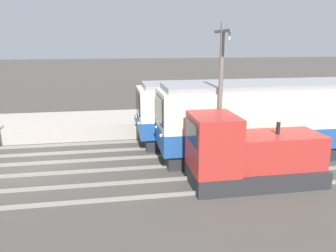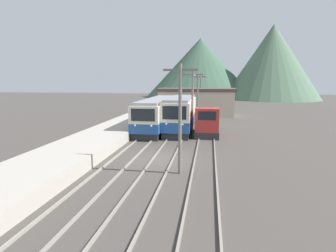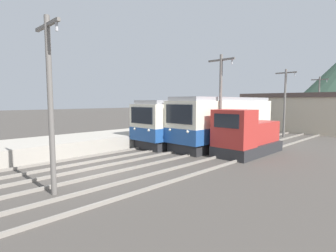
% 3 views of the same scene
% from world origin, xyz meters
% --- Properties ---
extents(ground_plane, '(200.00, 200.00, 0.00)m').
position_xyz_m(ground_plane, '(0.00, 0.00, 0.00)').
color(ground_plane, '#47423D').
extents(platform_left, '(4.50, 54.00, 0.93)m').
position_xyz_m(platform_left, '(-6.25, 0.00, 0.47)').
color(platform_left, '#ADA599').
rests_on(platform_left, ground).
extents(track_left, '(1.54, 60.00, 0.14)m').
position_xyz_m(track_left, '(-2.60, 0.00, 0.07)').
color(track_left, gray).
rests_on(track_left, ground).
extents(track_center, '(1.54, 60.00, 0.14)m').
position_xyz_m(track_center, '(0.20, 0.00, 0.07)').
color(track_center, gray).
rests_on(track_center, ground).
extents(track_right, '(1.54, 60.00, 0.14)m').
position_xyz_m(track_right, '(3.20, 0.00, 0.07)').
color(track_right, gray).
rests_on(track_right, ground).
extents(commuter_train_left, '(2.84, 14.78, 3.58)m').
position_xyz_m(commuter_train_left, '(-2.60, 12.37, 1.67)').
color(commuter_train_left, '#28282B').
rests_on(commuter_train_left, ground).
extents(commuter_train_center, '(2.84, 10.88, 3.81)m').
position_xyz_m(commuter_train_center, '(0.20, 11.20, 1.76)').
color(commuter_train_center, '#28282B').
rests_on(commuter_train_center, ground).
extents(shunting_locomotive, '(2.40, 5.59, 3.00)m').
position_xyz_m(shunting_locomotive, '(3.20, 9.15, 1.21)').
color(shunting_locomotive, '#28282B').
rests_on(shunting_locomotive, ground).
extents(catenary_mast_near, '(2.00, 0.20, 6.57)m').
position_xyz_m(catenary_mast_near, '(1.71, -2.83, 3.60)').
color(catenary_mast_near, slate).
rests_on(catenary_mast_near, ground).
extents(catenary_mast_mid, '(2.00, 0.20, 6.57)m').
position_xyz_m(catenary_mast_mid, '(1.71, 8.31, 3.60)').
color(catenary_mast_mid, slate).
rests_on(catenary_mast_mid, ground).
extents(catenary_mast_far, '(2.00, 0.20, 6.57)m').
position_xyz_m(catenary_mast_far, '(1.71, 19.46, 3.60)').
color(catenary_mast_far, slate).
rests_on(catenary_mast_far, ground).
extents(catenary_mast_distant, '(2.00, 0.20, 6.57)m').
position_xyz_m(catenary_mast_distant, '(1.71, 30.60, 3.60)').
color(catenary_mast_distant, slate).
rests_on(catenary_mast_distant, ground).
extents(station_building, '(12.60, 6.30, 4.40)m').
position_xyz_m(station_building, '(1.22, 26.00, 2.22)').
color(station_building, beige).
rests_on(station_building, ground).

